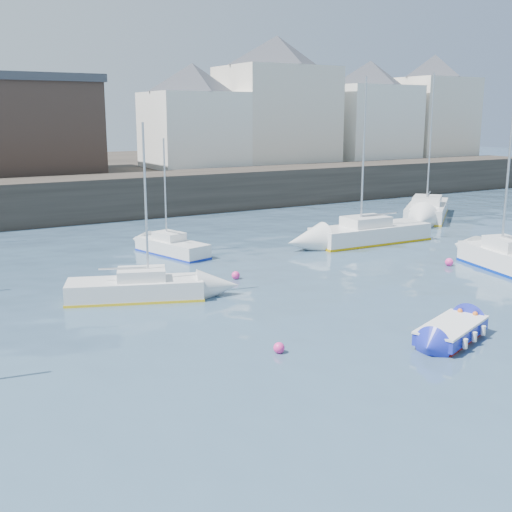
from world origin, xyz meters
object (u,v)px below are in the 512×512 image
sailboat_b (136,288)px  buoy_near (279,353)px  sailboat_g (427,210)px  sailboat_d (370,233)px  buoy_mid (449,266)px  sailboat_c (508,259)px  buoy_far (236,279)px  sailboat_f (172,247)px  blue_dinghy (451,331)px

sailboat_b → buoy_near: bearing=-77.6°
sailboat_b → sailboat_g: size_ratio=0.70×
sailboat_d → buoy_mid: 6.67m
buoy_mid → sailboat_c: bearing=-54.8°
sailboat_b → buoy_far: (5.10, 0.82, -0.46)m
sailboat_g → buoy_mid: (-10.32, -11.80, -0.58)m
sailboat_b → sailboat_d: 16.63m
sailboat_f → buoy_near: sailboat_f is taller
sailboat_c → buoy_near: size_ratio=20.75×
sailboat_b → buoy_mid: bearing=-8.4°
sailboat_g → sailboat_b: bearing=-159.9°
sailboat_d → buoy_far: size_ratio=24.87×
sailboat_d → buoy_near: sailboat_d is taller
sailboat_c → sailboat_f: sailboat_c is taller
sailboat_c → sailboat_f: 17.14m
buoy_near → buoy_mid: size_ratio=0.89×
buoy_mid → blue_dinghy: bearing=-136.7°
sailboat_c → sailboat_f: (-12.48, 11.74, -0.14)m
buoy_far → sailboat_f: bearing=93.8°
sailboat_c → sailboat_g: sailboat_g is taller
sailboat_f → buoy_mid: sailboat_f is taller
blue_dinghy → sailboat_b: bearing=126.0°
sailboat_g → buoy_mid: bearing=-131.2°
buoy_near → buoy_far: (3.33, 8.91, 0.00)m
buoy_mid → sailboat_f: bearing=138.9°
sailboat_f → sailboat_c: bearing=-43.3°
sailboat_c → buoy_near: bearing=-167.0°
sailboat_d → buoy_far: 11.51m
sailboat_b → sailboat_c: (17.16, -4.53, 0.11)m
sailboat_c → sailboat_d: size_ratio=0.80×
sailboat_g → buoy_near: 29.86m
sailboat_f → sailboat_b: bearing=-123.0°
sailboat_f → buoy_mid: bearing=-41.1°
sailboat_c → sailboat_d: bearing=97.1°
blue_dinghy → sailboat_c: (9.83, 5.56, 0.24)m
sailboat_f → buoy_mid: size_ratio=15.16×
sailboat_f → buoy_mid: 14.48m
sailboat_d → sailboat_f: (-11.38, 2.89, -0.14)m
buoy_near → sailboat_g: bearing=36.1°
sailboat_b → sailboat_d: sailboat_d is taller
sailboat_f → buoy_near: (-2.90, -15.30, -0.44)m
sailboat_f → buoy_mid: (10.91, -9.51, -0.44)m
sailboat_b → buoy_near: size_ratio=19.60×
sailboat_d → sailboat_g: (9.84, 5.18, 0.01)m
sailboat_f → buoy_far: bearing=-86.2°
sailboat_c → buoy_near: 15.80m
blue_dinghy → sailboat_d: bearing=58.8°
sailboat_b → sailboat_c: bearing=-14.8°
sailboat_b → sailboat_g: sailboat_g is taller
blue_dinghy → sailboat_b: 12.47m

